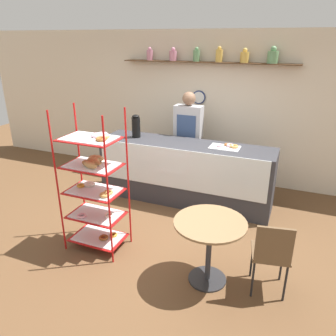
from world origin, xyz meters
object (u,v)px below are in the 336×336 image
at_px(pastry_rack, 95,185).
at_px(cafe_table, 209,236).
at_px(coffee_carafe, 136,126).
at_px(donut_tray_counter, 227,146).
at_px(cafe_chair, 272,252).
at_px(person_worker, 188,137).

xyz_separation_m(pastry_rack, cafe_table, (1.49, -0.10, -0.31)).
relative_size(cafe_table, coffee_carafe, 2.05).
bearing_deg(cafe_table, pastry_rack, 176.15).
xyz_separation_m(pastry_rack, coffee_carafe, (-0.29, 1.67, 0.31)).
height_order(pastry_rack, cafe_table, pastry_rack).
height_order(cafe_table, donut_tray_counter, donut_tray_counter).
height_order(pastry_rack, cafe_chair, pastry_rack).
relative_size(pastry_rack, donut_tray_counter, 4.04).
bearing_deg(cafe_chair, person_worker, -63.96).
height_order(person_worker, cafe_chair, person_worker).
relative_size(coffee_carafe, donut_tray_counter, 0.85).
bearing_deg(cafe_chair, pastry_rack, -12.45).
height_order(pastry_rack, person_worker, pastry_rack).
bearing_deg(person_worker, coffee_carafe, -143.94).
bearing_deg(donut_tray_counter, cafe_table, -82.16).
height_order(cafe_chair, donut_tray_counter, donut_tray_counter).
bearing_deg(cafe_table, coffee_carafe, 135.21).
height_order(person_worker, donut_tray_counter, person_worker).
bearing_deg(pastry_rack, cafe_chair, -1.73).
bearing_deg(coffee_carafe, cafe_table, -44.79).
xyz_separation_m(person_worker, donut_tray_counter, (0.80, -0.51, 0.08)).
distance_m(cafe_chair, coffee_carafe, 3.05).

